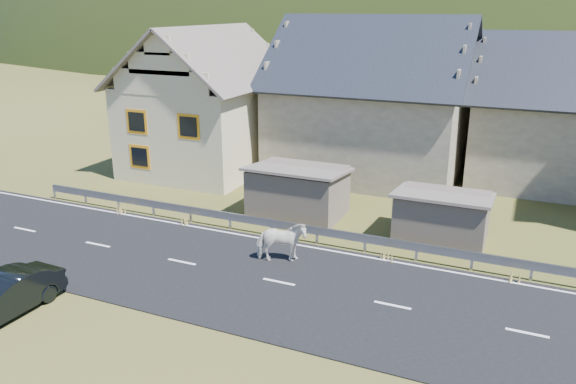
% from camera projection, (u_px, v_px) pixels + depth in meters
% --- Properties ---
extents(ground, '(160.00, 160.00, 0.00)m').
position_uv_depth(ground, '(279.00, 283.00, 19.47)').
color(ground, '#3E4112').
rests_on(ground, ground).
extents(road, '(60.00, 7.00, 0.04)m').
position_uv_depth(road, '(279.00, 282.00, 19.47)').
color(road, black).
rests_on(road, ground).
extents(lane_markings, '(60.00, 6.60, 0.01)m').
position_uv_depth(lane_markings, '(279.00, 282.00, 19.46)').
color(lane_markings, silver).
rests_on(lane_markings, road).
extents(guardrail, '(28.10, 0.09, 0.75)m').
position_uv_depth(guardrail, '(317.00, 231.00, 22.50)').
color(guardrail, '#93969B').
rests_on(guardrail, ground).
extents(shed_left, '(4.30, 3.30, 2.40)m').
position_uv_depth(shed_left, '(298.00, 192.00, 25.54)').
color(shed_left, '#706257').
rests_on(shed_left, ground).
extents(shed_right, '(3.80, 2.90, 2.20)m').
position_uv_depth(shed_right, '(442.00, 218.00, 22.66)').
color(shed_right, '#706257').
rests_on(shed_right, ground).
extents(house_cream, '(7.80, 9.80, 8.30)m').
position_uv_depth(house_cream, '(207.00, 94.00, 32.36)').
color(house_cream, beige).
rests_on(house_cream, ground).
extents(house_stone_a, '(10.80, 9.80, 8.90)m').
position_uv_depth(house_stone_a, '(373.00, 91.00, 31.44)').
color(house_stone_a, tan).
rests_on(house_stone_a, ground).
extents(house_stone_b, '(9.80, 8.80, 8.10)m').
position_uv_depth(house_stone_b, '(568.00, 104.00, 29.49)').
color(house_stone_b, tan).
rests_on(house_stone_b, ground).
extents(mountain, '(440.00, 280.00, 260.00)m').
position_uv_depth(mountain, '(526.00, 102.00, 180.33)').
color(mountain, '#223011').
rests_on(mountain, ground).
extents(conifer_patch, '(76.00, 50.00, 28.00)m').
position_uv_depth(conifer_patch, '(261.00, 20.00, 134.21)').
color(conifer_patch, black).
rests_on(conifer_patch, ground).
extents(horse, '(1.53, 2.07, 1.59)m').
position_uv_depth(horse, '(281.00, 242.00, 20.79)').
color(horse, silver).
rests_on(horse, road).
extents(car, '(1.48, 3.95, 1.29)m').
position_uv_depth(car, '(2.00, 297.00, 17.24)').
color(car, black).
rests_on(car, ground).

